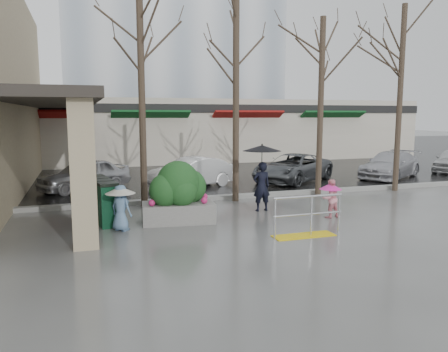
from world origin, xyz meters
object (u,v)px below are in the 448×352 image
news_boxes (102,199)px  car_b (191,173)px  handrail (306,221)px  tree_east (402,53)px  car_c (293,168)px  child_blue (121,203)px  planter (178,193)px  child_pink (330,196)px  car_d (390,165)px  tree_west (141,48)px  woman (262,169)px  car_a (84,175)px  tree_midwest (236,48)px  tree_mideast (322,63)px

news_boxes → car_b: (3.82, 4.78, 0.02)m
handrail → tree_east: (6.64, 4.80, 5.01)m
news_boxes → car_c: 9.86m
car_b → news_boxes: bearing=-58.6°
handrail → tree_east: 9.60m
child_blue → planter: (1.63, 0.44, 0.09)m
child_pink → child_blue: bearing=-9.1°
car_d → tree_west: bearing=-106.6°
woman → car_a: woman is taller
tree_east → planter: tree_east is taller
tree_west → child_blue: bearing=-109.4°
tree_west → car_d: 13.32m
tree_midwest → tree_east: bearing=-0.0°
handrail → news_boxes: (-4.77, 3.28, 0.23)m
tree_west → child_pink: size_ratio=5.98×
tree_midwest → car_d: bearing=18.7°
tree_east → news_boxes: size_ratio=3.23×
tree_west → planter: (0.63, -2.40, -4.25)m
handrail → planter: bearing=138.7°
tree_east → planter: (-9.37, -2.40, -4.55)m
news_boxes → car_b: car_b is taller
handrail → car_b: 8.12m
tree_west → child_pink: bearing=-33.0°
tree_mideast → woman: size_ratio=3.06×
child_pink → car_d: size_ratio=0.26×
planter → tree_east: bearing=14.4°
car_c → car_d: 5.04m
tree_east → car_a: (-11.84, 3.95, -4.75)m
handrail → car_d: size_ratio=0.44×
woman → news_boxes: (-4.84, 0.27, -0.71)m
tree_west → tree_east: size_ratio=0.94×
tree_east → car_c: tree_east is taller
tree_east → planter: 10.69m
car_b → car_d: size_ratio=0.88×
child_blue → planter: 1.69m
car_b → handrail: bearing=-13.3°
car_a → car_d: bearing=57.4°
woman → tree_mideast: bearing=-150.3°
tree_west → planter: 4.92m
tree_east → car_d: tree_east is taller
tree_east → car_a: bearing=161.5°
tree_mideast → news_boxes: tree_mideast is taller
planter → car_d: planter is taller
woman → car_a: size_ratio=0.57×
tree_west → child_blue: 5.29m
woman → car_d: 10.02m
tree_midwest → planter: 5.63m
tree_mideast → tree_west: bearing=-180.0°
car_a → car_b: (4.25, -0.69, 0.00)m
tree_midwest → tree_east: (6.80, -0.00, 0.15)m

